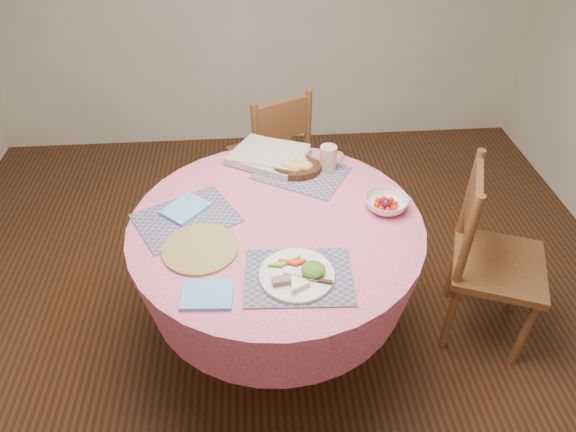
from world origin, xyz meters
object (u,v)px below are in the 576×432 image
object	(u,v)px
chair_right	(489,256)
dinner_plate	(299,274)
wicker_trivet	(200,249)
bread_bowl	(297,167)
dining_table	(277,256)
fruit_bowl	(386,203)
latte_mug	(329,158)
chair_back	(273,153)

from	to	relation	value
chair_right	dinner_plate	bearing A→B (deg)	131.24
wicker_trivet	bread_bowl	world-z (taller)	bread_bowl
chair_right	bread_bowl	size ratio (longest dim) A/B	4.03
dining_table	wicker_trivet	size ratio (longest dim) A/B	4.13
fruit_bowl	wicker_trivet	bearing A→B (deg)	-165.62
dinner_plate	dining_table	bearing A→B (deg)	100.77
wicker_trivet	latte_mug	distance (m)	0.78
latte_mug	fruit_bowl	world-z (taller)	latte_mug
chair_back	latte_mug	size ratio (longest dim) A/B	7.48
chair_back	bread_bowl	distance (m)	0.72
wicker_trivet	latte_mug	world-z (taller)	latte_mug
dinner_plate	chair_right	bearing A→B (deg)	19.74
dining_table	bread_bowl	distance (m)	0.44
wicker_trivet	fruit_bowl	world-z (taller)	fruit_bowl
wicker_trivet	dinner_plate	size ratio (longest dim) A/B	1.08
dining_table	fruit_bowl	distance (m)	0.53
dining_table	bread_bowl	size ratio (longest dim) A/B	5.39
chair_right	latte_mug	distance (m)	0.87
dining_table	fruit_bowl	world-z (taller)	fruit_bowl
latte_mug	chair_back	bearing A→B (deg)	110.74
dinner_plate	fruit_bowl	size ratio (longest dim) A/B	1.17
chair_right	wicker_trivet	distance (m)	1.33
dinner_plate	wicker_trivet	bearing A→B (deg)	153.39
wicker_trivet	bread_bowl	distance (m)	0.66
bread_bowl	fruit_bowl	world-z (taller)	bread_bowl
dinner_plate	fruit_bowl	world-z (taller)	same
dining_table	bread_bowl	xyz separation A→B (m)	(0.12, 0.36, 0.23)
chair_right	chair_back	size ratio (longest dim) A/B	1.05
latte_mug	fruit_bowl	xyz separation A→B (m)	(0.20, -0.32, -0.04)
fruit_bowl	chair_back	bearing A→B (deg)	114.98
wicker_trivet	dining_table	bearing A→B (deg)	25.52
bread_bowl	latte_mug	xyz separation A→B (m)	(0.15, 0.02, 0.03)
fruit_bowl	latte_mug	bearing A→B (deg)	122.41
dinner_plate	latte_mug	size ratio (longest dim) A/B	2.35
dining_table	fruit_bowl	xyz separation A→B (m)	(0.48, 0.05, 0.22)
latte_mug	fruit_bowl	distance (m)	0.38
chair_right	dinner_plate	world-z (taller)	chair_right
dinner_plate	fruit_bowl	distance (m)	0.57
dining_table	chair_right	world-z (taller)	chair_right
latte_mug	dinner_plate	bearing A→B (deg)	-106.52
dining_table	chair_right	size ratio (longest dim) A/B	1.34
chair_right	dining_table	bearing A→B (deg)	111.41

